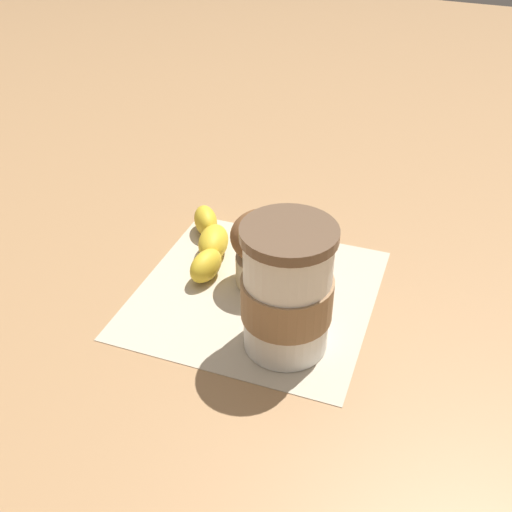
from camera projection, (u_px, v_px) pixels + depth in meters
ground_plane at (256, 293)px, 0.64m from camera, size 3.00×3.00×0.00m
paper_napkin at (256, 293)px, 0.64m from camera, size 0.27×0.27×0.00m
coffee_cup at (287, 291)px, 0.54m from camera, size 0.09×0.09×0.13m
muffin at (260, 245)px, 0.63m from camera, size 0.07×0.07×0.09m
banana at (209, 242)px, 0.69m from camera, size 0.09×0.14×0.03m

